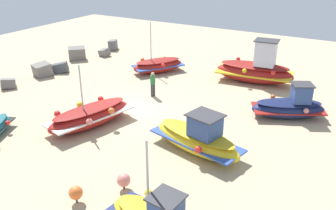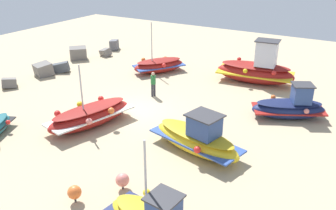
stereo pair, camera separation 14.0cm
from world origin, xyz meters
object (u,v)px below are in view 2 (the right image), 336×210
at_px(fishing_boat_5, 159,65).
at_px(fishing_boat_6, 290,107).
at_px(fishing_boat_4, 90,115).
at_px(mooring_buoy_0, 122,180).
at_px(fishing_boat_3, 257,70).
at_px(person_walking, 153,83).
at_px(mooring_buoy_1, 74,192).
at_px(fishing_boat_2, 197,138).

height_order(fishing_boat_5, fishing_boat_6, fishing_boat_5).
distance_m(fishing_boat_4, mooring_buoy_0, 6.06).
relative_size(fishing_boat_3, person_walking, 3.43).
distance_m(mooring_buoy_0, mooring_buoy_1, 1.89).
bearing_deg(fishing_boat_4, person_walking, 7.96).
distance_m(fishing_boat_3, fishing_boat_5, 7.32).
height_order(fishing_boat_2, fishing_boat_6, fishing_boat_2).
xyz_separation_m(person_walking, mooring_buoy_0, (-8.81, -4.26, -0.51)).
bearing_deg(fishing_boat_5, person_walking, -118.32).
distance_m(fishing_boat_2, fishing_boat_3, 10.58).
xyz_separation_m(fishing_boat_3, mooring_buoy_0, (-14.68, 0.59, -0.54)).
relative_size(person_walking, mooring_buoy_0, 2.32).
distance_m(fishing_boat_3, mooring_buoy_0, 14.70).
relative_size(fishing_boat_2, fishing_boat_3, 0.89).
bearing_deg(mooring_buoy_1, fishing_boat_6, -23.68).
relative_size(fishing_boat_3, fishing_boat_5, 1.34).
xyz_separation_m(fishing_boat_2, fishing_boat_3, (10.56, 0.63, 0.28)).
xyz_separation_m(fishing_boat_6, person_walking, (-1.28, 8.33, 0.30)).
xyz_separation_m(fishing_boat_6, mooring_buoy_1, (-11.66, 5.11, -0.20)).
distance_m(fishing_boat_2, mooring_buoy_1, 6.14).
xyz_separation_m(fishing_boat_3, person_walking, (-5.87, 4.85, -0.02)).
bearing_deg(fishing_boat_6, mooring_buoy_1, -141.85).
xyz_separation_m(fishing_boat_4, fishing_boat_5, (9.56, 1.66, -0.05)).
bearing_deg(fishing_boat_4, fishing_boat_3, -11.42).
xyz_separation_m(fishing_boat_5, mooring_buoy_1, (-14.71, -5.50, -0.11)).
bearing_deg(mooring_buoy_0, person_walking, 25.81).
height_order(fishing_boat_3, mooring_buoy_1, fishing_boat_3).
bearing_deg(mooring_buoy_1, fishing_boat_5, 20.51).
bearing_deg(fishing_boat_3, person_walking, -136.10).
height_order(fishing_boat_5, mooring_buoy_1, fishing_boat_5).
height_order(fishing_boat_2, fishing_boat_5, fishing_boat_5).
distance_m(fishing_boat_2, fishing_boat_6, 6.61).
distance_m(fishing_boat_4, person_walking, 5.28).
relative_size(fishing_boat_6, mooring_buoy_0, 6.07).
xyz_separation_m(fishing_boat_5, fishing_boat_6, (-3.05, -10.62, 0.10)).
bearing_deg(fishing_boat_6, person_walking, 160.56).
bearing_deg(mooring_buoy_0, fishing_boat_6, -21.96).
bearing_deg(mooring_buoy_1, fishing_boat_4, 36.74).
relative_size(fishing_boat_2, person_walking, 3.06).
xyz_separation_m(fishing_boat_2, mooring_buoy_1, (-5.70, 2.26, -0.24)).
height_order(fishing_boat_5, mooring_buoy_0, fishing_boat_5).
relative_size(fishing_boat_5, person_walking, 2.55).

